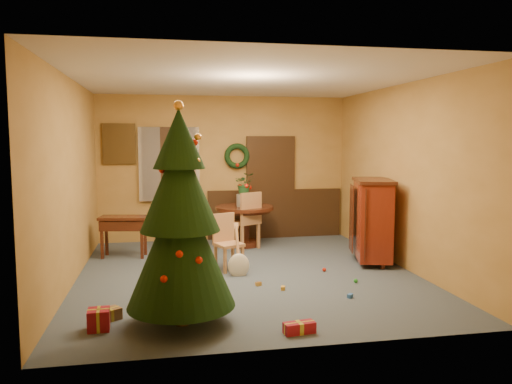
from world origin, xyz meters
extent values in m
plane|color=#394552|center=(0.00, 0.00, 0.00)|extent=(5.50, 5.50, 0.00)
plane|color=silver|center=(0.00, 0.00, 2.90)|extent=(5.50, 5.50, 0.00)
plane|color=olive|center=(0.00, 2.75, 1.45)|extent=(5.00, 0.00, 5.00)
plane|color=olive|center=(0.00, -2.75, 1.45)|extent=(5.00, 0.00, 5.00)
plane|color=olive|center=(-2.50, 0.00, 1.45)|extent=(0.00, 5.50, 5.50)
plane|color=olive|center=(2.50, 0.00, 1.45)|extent=(0.00, 5.50, 5.50)
cube|color=black|center=(1.05, 2.71, 0.50)|extent=(2.80, 0.06, 1.00)
cube|color=black|center=(0.95, 2.70, 1.05)|extent=(1.00, 0.08, 2.10)
cube|color=white|center=(0.95, 2.73, 1.00)|extent=(0.80, 0.03, 1.90)
cube|color=black|center=(-1.10, 2.70, 1.55)|extent=(1.05, 0.08, 1.45)
cube|color=white|center=(-1.10, 2.73, 1.55)|extent=(0.88, 0.03, 1.25)
cube|color=white|center=(-1.48, 2.65, 1.55)|extent=(0.42, 0.02, 1.45)
cube|color=white|center=(-0.72, 2.65, 1.55)|extent=(0.42, 0.02, 1.45)
torus|color=black|center=(0.25, 2.67, 1.70)|extent=(0.51, 0.11, 0.51)
cube|color=#4C3819|center=(-2.05, 2.71, 1.95)|extent=(0.62, 0.05, 0.78)
cube|color=gray|center=(-2.05, 2.74, 1.95)|extent=(0.48, 0.02, 0.62)
cylinder|color=black|center=(0.29, 2.01, 0.73)|extent=(1.11, 1.11, 0.06)
cylinder|color=black|center=(0.29, 2.01, 0.67)|extent=(0.99, 0.99, 0.04)
cylinder|color=black|center=(0.29, 2.01, 0.38)|extent=(0.18, 0.18, 0.62)
cylinder|color=black|center=(0.29, 2.01, 0.05)|extent=(0.60, 0.60, 0.10)
cylinder|color=slate|center=(0.29, 2.01, 0.88)|extent=(0.31, 0.31, 0.23)
imported|color=#1E4C23|center=(0.29, 2.01, 1.20)|extent=(0.37, 0.32, 0.41)
cube|color=#A27040|center=(-0.24, 0.27, 0.41)|extent=(0.49, 0.49, 0.05)
cube|color=#A27040|center=(-0.31, 0.43, 0.65)|extent=(0.37, 0.17, 0.45)
cube|color=#A27040|center=(-0.16, 0.47, 0.19)|extent=(0.05, 0.05, 0.39)
cube|color=#A27040|center=(-0.44, 0.36, 0.19)|extent=(0.05, 0.05, 0.39)
cube|color=#A27040|center=(-0.04, 0.18, 0.19)|extent=(0.05, 0.05, 0.39)
cube|color=#A27040|center=(-0.33, 0.07, 0.19)|extent=(0.05, 0.05, 0.39)
cube|color=#A27040|center=(0.26, 1.82, 0.49)|extent=(0.62, 0.62, 0.05)
cube|color=#A27040|center=(0.35, 1.63, 0.79)|extent=(0.43, 0.25, 0.55)
cube|color=#A27040|center=(0.17, 1.57, 0.24)|extent=(0.07, 0.07, 0.47)
cube|color=#A27040|center=(0.51, 1.74, 0.24)|extent=(0.07, 0.07, 0.47)
cube|color=#A27040|center=(0.01, 1.90, 0.24)|extent=(0.07, 0.07, 0.47)
cube|color=#A27040|center=(0.34, 2.07, 0.24)|extent=(0.07, 0.07, 0.47)
cylinder|color=black|center=(-1.01, 2.08, 0.36)|extent=(0.09, 0.09, 0.73)
cylinder|color=black|center=(-1.01, 2.08, 0.74)|extent=(0.29, 0.29, 0.03)
imported|color=#19471E|center=(-1.01, 2.08, 0.94)|extent=(0.26, 0.23, 0.39)
cylinder|color=#382111|center=(-1.06, -1.92, 0.13)|extent=(0.15, 0.15, 0.26)
cone|color=black|center=(-1.06, -1.92, 0.91)|extent=(1.18, 1.18, 1.40)
cone|color=black|center=(-1.06, -1.92, 1.56)|extent=(0.86, 0.86, 1.02)
cone|color=black|center=(-1.06, -1.92, 2.04)|extent=(0.56, 0.56, 0.65)
sphere|color=gold|center=(-1.06, -1.92, 2.39)|extent=(0.11, 0.11, 0.11)
cube|color=black|center=(-1.91, 1.49, 0.69)|extent=(0.86, 0.52, 0.05)
cube|color=black|center=(-1.91, 1.49, 0.57)|extent=(0.80, 0.48, 0.17)
cube|color=black|center=(-2.25, 1.49, 0.33)|extent=(0.09, 0.29, 0.66)
cube|color=black|center=(-1.57, 1.49, 0.33)|extent=(0.09, 0.29, 0.66)
cube|color=#541609|center=(2.15, 0.33, 0.71)|extent=(0.75, 1.12, 1.26)
cube|color=black|center=(2.15, 0.33, 1.36)|extent=(0.83, 1.19, 0.05)
cylinder|color=black|center=(2.15, -0.10, 0.05)|extent=(0.07, 0.07, 0.09)
cylinder|color=black|center=(2.15, 0.75, 0.05)|extent=(0.07, 0.07, 0.09)
cube|color=brown|center=(-1.06, -1.38, 0.08)|extent=(0.31, 0.24, 0.15)
cube|color=gold|center=(-1.06, -1.38, 0.08)|extent=(0.29, 0.06, 0.16)
cube|color=gold|center=(-1.06, -1.38, 0.08)|extent=(0.06, 0.22, 0.16)
cube|color=maroon|center=(-1.94, -1.91, 0.11)|extent=(0.24, 0.24, 0.23)
cube|color=gold|center=(-1.94, -1.91, 0.11)|extent=(0.23, 0.04, 0.23)
cube|color=gold|center=(-1.94, -1.91, 0.11)|extent=(0.04, 0.23, 0.23)
cube|color=brown|center=(-1.86, -1.63, 0.07)|extent=(0.30, 0.28, 0.13)
cube|color=gold|center=(-1.86, -1.63, 0.07)|extent=(0.22, 0.16, 0.14)
cube|color=gold|center=(-1.86, -1.63, 0.07)|extent=(0.13, 0.16, 0.14)
cube|color=maroon|center=(0.15, -2.40, 0.06)|extent=(0.35, 0.18, 0.12)
cube|color=gold|center=(0.15, -2.40, 0.06)|extent=(0.34, 0.07, 0.12)
cube|color=gold|center=(0.15, -2.40, 0.06)|extent=(0.07, 0.15, 0.12)
cube|color=#295DB4|center=(1.11, -1.38, 0.03)|extent=(0.09, 0.09, 0.05)
sphere|color=#278D26|center=(1.44, -0.76, 0.03)|extent=(0.06, 0.06, 0.06)
cube|color=gold|center=(0.34, -0.89, 0.03)|extent=(0.07, 0.09, 0.05)
sphere|color=red|center=(1.19, -0.09, 0.03)|extent=(0.06, 0.06, 0.06)
cube|color=gold|center=(0.05, -0.64, 0.03)|extent=(0.09, 0.07, 0.05)
camera|label=1|loc=(-1.24, -7.29, 2.03)|focal=35.00mm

